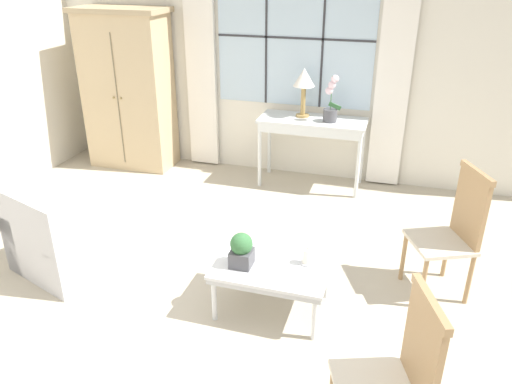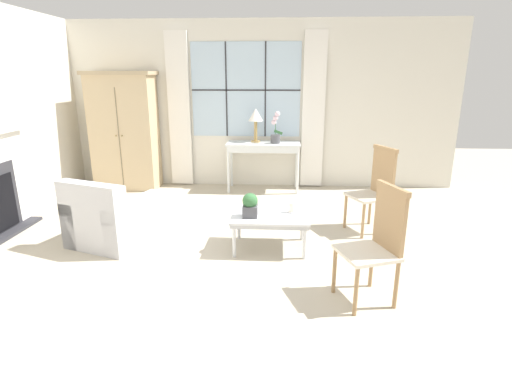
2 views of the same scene
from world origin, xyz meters
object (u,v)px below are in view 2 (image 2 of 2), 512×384
object	(u,v)px
accent_chair_wooden	(378,238)
coffee_table	(270,218)
armchair_upholstered	(114,220)
side_chair_wooden	(376,185)
armoire	(125,131)
potted_orchid	(276,132)
potted_plant_small	(250,205)
table_lamp	(256,117)
pillar_candle	(292,208)
console_table	(263,148)

from	to	relation	value
accent_chair_wooden	coffee_table	xyz separation A→B (m)	(-0.95, 1.02, -0.21)
armchair_upholstered	side_chair_wooden	distance (m)	3.21
armoire	potted_orchid	xyz separation A→B (m)	(2.56, -0.04, 0.02)
potted_orchid	coffee_table	distance (m)	2.47
coffee_table	potted_orchid	bearing A→B (deg)	89.38
accent_chair_wooden	armoire	bearing A→B (deg)	135.34
armchair_upholstered	potted_plant_small	xyz separation A→B (m)	(1.63, -0.18, 0.28)
armoire	armchair_upholstered	world-z (taller)	armoire
table_lamp	coffee_table	world-z (taller)	table_lamp
table_lamp	pillar_candle	world-z (taller)	table_lamp
table_lamp	potted_plant_small	xyz separation A→B (m)	(0.09, -2.57, -0.69)
potted_orchid	accent_chair_wooden	distance (m)	3.55
console_table	armchair_upholstered	world-z (taller)	console_table
potted_orchid	console_table	bearing A→B (deg)	170.14
accent_chair_wooden	pillar_candle	bearing A→B (deg)	122.45
coffee_table	potted_plant_small	distance (m)	0.30
potted_plant_small	console_table	bearing A→B (deg)	88.97
coffee_table	console_table	bearing A→B (deg)	94.12
armoire	coffee_table	distance (m)	3.56
table_lamp	pillar_candle	bearing A→B (deg)	-76.97
side_chair_wooden	coffee_table	distance (m)	1.47
table_lamp	side_chair_wooden	distance (m)	2.53
console_table	armchair_upholstered	size ratio (longest dim) A/B	1.11
accent_chair_wooden	console_table	bearing A→B (deg)	108.04
pillar_candle	armoire	bearing A→B (deg)	139.92
armoire	table_lamp	distance (m)	2.24
armoire	armchair_upholstered	xyz separation A→B (m)	(0.68, -2.32, -0.73)
console_table	table_lamp	bearing A→B (deg)	153.72
potted_orchid	side_chair_wooden	size ratio (longest dim) A/B	0.49
accent_chair_wooden	armchair_upholstered	bearing A→B (deg)	158.15
accent_chair_wooden	pillar_candle	size ratio (longest dim) A/B	7.54
armoire	table_lamp	world-z (taller)	armoire
side_chair_wooden	pillar_candle	size ratio (longest dim) A/B	7.81
console_table	side_chair_wooden	world-z (taller)	side_chair_wooden
armoire	armchair_upholstered	distance (m)	2.52
armoire	side_chair_wooden	distance (m)	4.25
pillar_candle	console_table	bearing A→B (deg)	100.20
side_chair_wooden	pillar_candle	distance (m)	1.20
side_chair_wooden	console_table	bearing A→B (deg)	129.71
armchair_upholstered	pillar_candle	bearing A→B (deg)	-0.62
armoire	coffee_table	world-z (taller)	armoire
side_chair_wooden	potted_plant_small	size ratio (longest dim) A/B	3.97
accent_chair_wooden	coffee_table	distance (m)	1.41
armchair_upholstered	accent_chair_wooden	world-z (taller)	accent_chair_wooden
armoire	potted_orchid	size ratio (longest dim) A/B	3.76
side_chair_wooden	potted_plant_small	bearing A→B (deg)	-154.65
armchair_upholstered	coffee_table	world-z (taller)	armchair_upholstered
armoire	coffee_table	bearing A→B (deg)	-43.65
potted_orchid	pillar_candle	world-z (taller)	potted_orchid
console_table	pillar_candle	distance (m)	2.39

